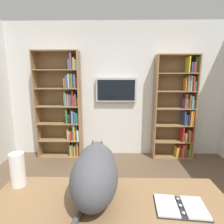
{
  "coord_description": "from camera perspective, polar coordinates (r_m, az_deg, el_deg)",
  "views": [
    {
      "loc": [
        0.02,
        1.45,
        1.62
      ],
      "look_at": [
        0.06,
        -1.09,
        1.13
      ],
      "focal_mm": 28.44,
      "sensor_mm": 36.0,
      "label": 1
    }
  ],
  "objects": [
    {
      "name": "open_binder",
      "position": [
        1.4,
        21.15,
        -26.53
      ],
      "size": [
        0.35,
        0.25,
        0.02
      ],
      "color": "#26262B",
      "rests_on": "desk"
    },
    {
      "name": "wall_mounted_tv",
      "position": [
        3.6,
        1.29,
        7.08
      ],
      "size": [
        0.82,
        0.07,
        0.48
      ],
      "color": "#B7B7BC"
    },
    {
      "name": "desk",
      "position": [
        1.43,
        -0.82,
        -31.1
      ],
      "size": [
        1.68,
        0.61,
        0.77
      ],
      "color": "olive",
      "rests_on": "ground"
    },
    {
      "name": "paper_towel_roll",
      "position": [
        1.64,
        -28.04,
        -15.99
      ],
      "size": [
        0.11,
        0.11,
        0.27
      ],
      "primitive_type": "cylinder",
      "color": "white",
      "rests_on": "desk"
    },
    {
      "name": "wall_back",
      "position": [
        3.69,
        1.35,
        6.76
      ],
      "size": [
        4.52,
        0.06,
        2.7
      ],
      "primitive_type": "cube",
      "color": "silver",
      "rests_on": "ground"
    },
    {
      "name": "bookshelf_right",
      "position": [
        3.7,
        -15.09,
        1.53
      ],
      "size": [
        0.88,
        0.28,
        2.13
      ],
      "color": "#937047",
      "rests_on": "ground"
    },
    {
      "name": "cat",
      "position": [
        1.32,
        -5.46,
        -18.66
      ],
      "size": [
        0.32,
        0.71,
        0.37
      ],
      "color": "#4C4C51",
      "rests_on": "desk"
    },
    {
      "name": "bookshelf_left",
      "position": [
        3.78,
        20.6,
        0.59
      ],
      "size": [
        0.79,
        0.28,
        2.05
      ],
      "color": "#937047",
      "rests_on": "ground"
    }
  ]
}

